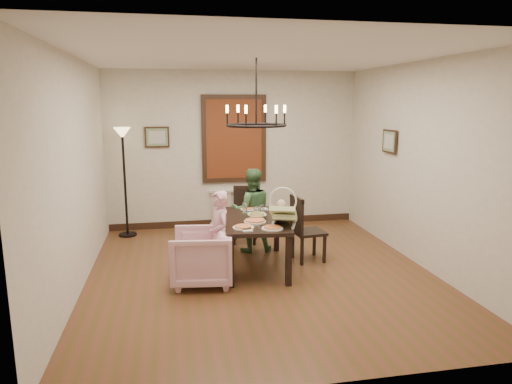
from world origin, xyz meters
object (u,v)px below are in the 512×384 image
object	(u,v)px
dining_table	(256,224)
floor_lamp	(125,184)
chair_right	(309,228)
seated_man	(252,217)
baby_bouncer	(284,212)
drinking_glass	(257,212)
elderly_woman	(219,242)
armchair	(202,257)
chair_far	(245,215)

from	to	relation	value
dining_table	floor_lamp	size ratio (longest dim) A/B	0.87
chair_right	seated_man	bearing A→B (deg)	45.21
baby_bouncer	drinking_glass	bearing A→B (deg)	135.70
dining_table	elderly_woman	size ratio (longest dim) A/B	1.64
seated_man	baby_bouncer	world-z (taller)	seated_man
armchair	drinking_glass	distance (m)	1.06
chair_far	baby_bouncer	world-z (taller)	baby_bouncer
chair_right	elderly_woman	xyz separation A→B (m)	(-1.33, -0.44, -0.00)
dining_table	baby_bouncer	xyz separation A→B (m)	(0.28, -0.40, 0.25)
dining_table	armchair	size ratio (longest dim) A/B	2.06
dining_table	chair_far	bearing A→B (deg)	95.40
seated_man	drinking_glass	size ratio (longest dim) A/B	7.96
armchair	baby_bouncer	bearing A→B (deg)	98.40
chair_right	seated_man	xyz separation A→B (m)	(-0.73, 0.57, 0.05)
drinking_glass	floor_lamp	bearing A→B (deg)	136.88
dining_table	chair_far	distance (m)	1.17
elderly_woman	floor_lamp	bearing A→B (deg)	-161.66
chair_far	armchair	xyz separation A→B (m)	(-0.81, -1.59, -0.11)
drinking_glass	floor_lamp	distance (m)	2.63
chair_far	baby_bouncer	distance (m)	1.64
dining_table	floor_lamp	world-z (taller)	floor_lamp
dining_table	elderly_woman	world-z (taller)	elderly_woman
chair_far	drinking_glass	bearing A→B (deg)	-76.21
chair_far	drinking_glass	world-z (taller)	chair_far
floor_lamp	elderly_woman	bearing A→B (deg)	-58.64
dining_table	chair_far	world-z (taller)	chair_far
elderly_woman	chair_far	bearing A→B (deg)	145.65
drinking_glass	floor_lamp	world-z (taller)	floor_lamp
dining_table	drinking_glass	size ratio (longest dim) A/B	11.80
drinking_glass	baby_bouncer	bearing A→B (deg)	-64.04
chair_right	baby_bouncer	xyz separation A→B (m)	(-0.51, -0.54, 0.38)
elderly_woman	drinking_glass	size ratio (longest dim) A/B	7.17
elderly_woman	seated_man	xyz separation A→B (m)	(0.60, 1.01, 0.05)
dining_table	seated_man	xyz separation A→B (m)	(0.06, 0.71, -0.08)
seated_man	drinking_glass	xyz separation A→B (m)	(-0.03, -0.59, 0.23)
armchair	floor_lamp	xyz separation A→B (m)	(-1.11, 2.34, 0.56)
floor_lamp	armchair	bearing A→B (deg)	-64.63
baby_bouncer	floor_lamp	world-z (taller)	floor_lamp
baby_bouncer	elderly_woman	bearing A→B (deg)	-167.39
chair_right	floor_lamp	distance (m)	3.24
chair_far	chair_right	world-z (taller)	chair_right
chair_right	seated_man	size ratio (longest dim) A/B	0.90
dining_table	elderly_woman	bearing A→B (deg)	-143.99
seated_man	floor_lamp	xyz separation A→B (m)	(-1.95, 1.20, 0.37)
seated_man	elderly_woman	bearing A→B (deg)	60.18
dining_table	floor_lamp	xyz separation A→B (m)	(-1.88, 1.91, 0.29)
chair_far	seated_man	xyz separation A→B (m)	(0.03, -0.46, 0.08)
dining_table	floor_lamp	bearing A→B (deg)	141.60
chair_right	floor_lamp	world-z (taller)	floor_lamp
chair_far	seated_man	bearing A→B (deg)	-72.37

